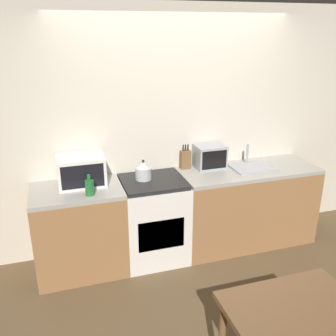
{
  "coord_description": "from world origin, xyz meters",
  "views": [
    {
      "loc": [
        -1.24,
        -2.63,
        2.35
      ],
      "look_at": [
        -0.2,
        0.68,
        1.05
      ],
      "focal_mm": 40.0,
      "sensor_mm": 36.0,
      "label": 1
    }
  ],
  "objects": [
    {
      "name": "counter_left_run",
      "position": [
        -1.1,
        0.78,
        0.45
      ],
      "size": [
        0.87,
        0.62,
        0.9
      ],
      "color": "olive",
      "rests_on": "ground_plane"
    },
    {
      "name": "ground_plane",
      "position": [
        0.0,
        0.0,
        0.0
      ],
      "size": [
        16.0,
        16.0,
        0.0
      ],
      "primitive_type": "plane",
      "color": "brown"
    },
    {
      "name": "dining_table",
      "position": [
        0.06,
        -1.19,
        0.65
      ],
      "size": [
        0.85,
        0.74,
        0.75
      ],
      "color": "brown",
      "rests_on": "ground_plane"
    },
    {
      "name": "knife_block",
      "position": [
        0.1,
        1.0,
        1.0
      ],
      "size": [
        0.11,
        0.07,
        0.27
      ],
      "color": "brown",
      "rests_on": "counter_right_run"
    },
    {
      "name": "wall_back",
      "position": [
        0.0,
        1.12,
        1.3
      ],
      "size": [
        10.0,
        0.06,
        2.6
      ],
      "color": "beige",
      "rests_on": "ground_plane"
    },
    {
      "name": "microwave",
      "position": [
        -1.03,
        0.88,
        1.04
      ],
      "size": [
        0.45,
        0.36,
        0.29
      ],
      "color": "silver",
      "rests_on": "counter_left_run"
    },
    {
      "name": "bottle",
      "position": [
        -0.98,
        0.6,
        0.98
      ],
      "size": [
        0.08,
        0.08,
        0.2
      ],
      "color": "#1E662D",
      "rests_on": "counter_left_run"
    },
    {
      "name": "counter_right_run",
      "position": [
        0.76,
        0.78,
        0.45
      ],
      "size": [
        1.54,
        0.62,
        0.9
      ],
      "color": "olive",
      "rests_on": "ground_plane"
    },
    {
      "name": "kettle",
      "position": [
        -0.41,
        0.82,
        0.99
      ],
      "size": [
        0.17,
        0.17,
        0.21
      ],
      "color": "#B7B7BC",
      "rests_on": "stove_range"
    },
    {
      "name": "toaster_oven",
      "position": [
        0.37,
        0.94,
        1.03
      ],
      "size": [
        0.32,
        0.25,
        0.25
      ],
      "color": "#999BA0",
      "rests_on": "counter_right_run"
    },
    {
      "name": "sink_basin",
      "position": [
        0.8,
        0.78,
        0.92
      ],
      "size": [
        0.45,
        0.35,
        0.24
      ],
      "color": "#999BA0",
      "rests_on": "counter_right_run"
    },
    {
      "name": "stove_range",
      "position": [
        -0.33,
        0.78,
        0.45
      ],
      "size": [
        0.66,
        0.62,
        0.9
      ],
      "color": "silver",
      "rests_on": "ground_plane"
    }
  ]
}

